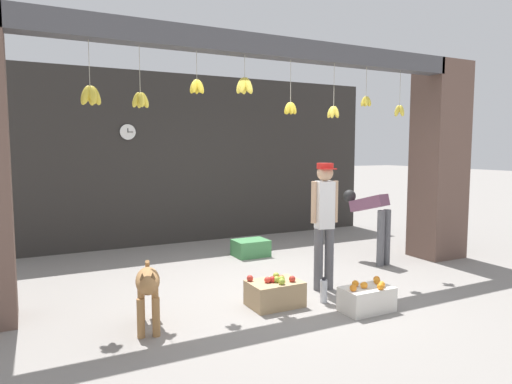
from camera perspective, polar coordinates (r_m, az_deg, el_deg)
name	(u,v)px	position (r m, az deg, el deg)	size (l,w,h in m)	color
ground_plane	(273,289)	(5.73, 2.19, -11.98)	(60.00, 60.00, 0.00)	gray
shop_back_wall	(188,159)	(8.41, -8.52, 4.08)	(7.58, 0.12, 3.04)	#2D2B28
shop_pillar_right	(439,161)	(7.71, 21.92, 3.61)	(0.70, 0.60, 3.04)	brown
storefront_awning	(268,51)	(5.68, 1.47, 17.17)	(5.68, 0.29, 0.94)	#4C4C51
dog	(148,286)	(4.52, -13.37, -11.35)	(0.35, 0.82, 0.63)	#9E7042
shopkeeper	(324,217)	(5.55, 8.55, -3.12)	(0.34, 0.27, 1.54)	#56565B
worker_stooping	(372,216)	(7.06, 14.24, -2.87)	(0.35, 0.82, 1.07)	#56565B
fruit_crate_oranges	(367,298)	(5.09, 13.70, -12.78)	(0.55, 0.32, 0.33)	silver
fruit_crate_apples	(275,293)	(5.11, 2.37, -12.48)	(0.57, 0.41, 0.34)	tan
produce_box_green	(251,248)	(7.34, -0.67, -7.00)	(0.53, 0.41, 0.26)	#42844C
water_bottle	(324,291)	(5.27, 8.46, -12.11)	(0.08, 0.08, 0.28)	silver
wall_clock	(128,132)	(8.06, -15.74, 7.23)	(0.28, 0.03, 0.28)	black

